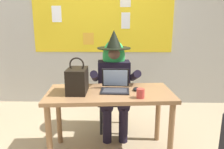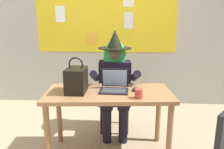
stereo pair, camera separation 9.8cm
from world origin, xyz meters
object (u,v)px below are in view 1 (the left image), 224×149
object	(u,v)px
desk_main	(110,101)
coffee_mug	(141,93)
laptop	(115,86)
handbag	(77,80)
chair_at_desk	(114,93)
person_costumed	(114,76)
computer_mouse	(136,89)

from	to	relation	value
desk_main	coffee_mug	distance (m)	0.39
laptop	handbag	xyz separation A→B (m)	(-0.40, -0.08, 0.08)
desk_main	handbag	xyz separation A→B (m)	(-0.34, -0.03, 0.24)
desk_main	handbag	bearing A→B (deg)	-174.82
chair_at_desk	laptop	bearing A→B (deg)	0.48
desk_main	person_costumed	xyz separation A→B (m)	(0.04, 0.56, 0.14)
laptop	handbag	world-z (taller)	handbag
person_costumed	desk_main	bearing A→B (deg)	-7.61
computer_mouse	handbag	bearing A→B (deg)	-155.93
computer_mouse	chair_at_desk	bearing A→B (deg)	128.61
desk_main	computer_mouse	xyz separation A→B (m)	(0.29, 0.05, 0.12)
laptop	coffee_mug	distance (m)	0.35
computer_mouse	person_costumed	bearing A→B (deg)	132.66
desk_main	chair_at_desk	size ratio (longest dim) A/B	1.55
desk_main	coffee_mug	size ratio (longest dim) A/B	14.60
chair_at_desk	person_costumed	world-z (taller)	person_costumed
person_costumed	handbag	distance (m)	0.71
laptop	chair_at_desk	bearing A→B (deg)	94.01
desk_main	computer_mouse	world-z (taller)	computer_mouse
laptop	computer_mouse	bearing A→B (deg)	1.13
handbag	coffee_mug	distance (m)	0.67
handbag	coffee_mug	bearing A→B (deg)	-13.89
person_costumed	computer_mouse	distance (m)	0.57
chair_at_desk	person_costumed	distance (m)	0.30
coffee_mug	laptop	bearing A→B (deg)	136.01
person_costumed	laptop	bearing A→B (deg)	-1.53
laptop	person_costumed	bearing A→B (deg)	93.84
laptop	handbag	size ratio (longest dim) A/B	0.83
laptop	computer_mouse	xyz separation A→B (m)	(0.23, -0.00, -0.03)
coffee_mug	person_costumed	bearing A→B (deg)	109.70
chair_at_desk	laptop	world-z (taller)	laptop
computer_mouse	coffee_mug	size ratio (longest dim) A/B	1.09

